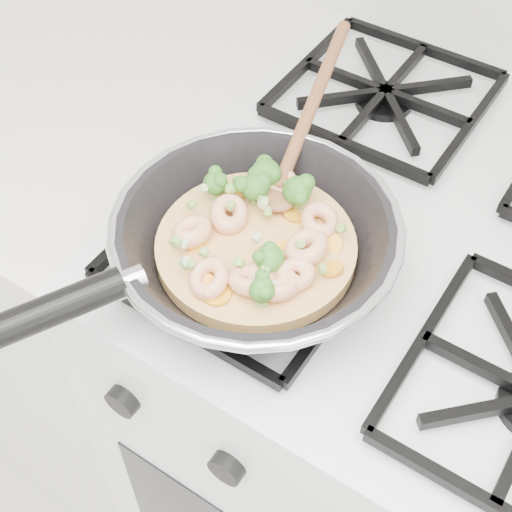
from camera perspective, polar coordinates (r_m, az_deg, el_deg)
The scene contains 3 objects.
stove at distance 1.14m, azimuth 10.30°, elevation -12.89°, with size 0.60×0.60×0.92m.
counter_left at distance 1.47m, azimuth -18.67°, elevation 3.00°, with size 1.00×0.60×0.90m.
skillet at distance 0.68m, azimuth -0.29°, elevation 1.28°, with size 0.29×0.56×0.09m.
Camera 1 is at (0.11, 1.17, 1.46)m, focal length 50.96 mm.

